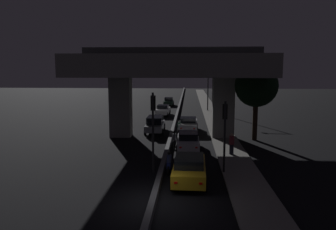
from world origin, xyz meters
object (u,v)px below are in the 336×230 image
Objects in this scene: motorcycle_black_filtering_mid at (174,141)px; motorcycle_white_filtering_far at (179,128)px; car_silver_lead_oncoming at (155,124)px; car_dark_green_third_oncoming at (169,101)px; street_lamp at (205,82)px; car_white_second at (188,140)px; car_white_second_oncoming at (163,110)px; traffic_light_right_of_median at (225,124)px; car_white_third at (188,124)px; car_taxi_yellow_lead at (189,168)px; traffic_light_left_of_median at (153,118)px; motorcycle_blue_filtering_near at (169,163)px; pedestrian_on_sidewalk at (232,144)px.

motorcycle_black_filtering_mid reaches higher than motorcycle_white_filtering_far.
car_silver_lead_oncoming reaches higher than car_dark_green_third_oncoming.
street_lamp is 1.77× the size of car_white_second.
car_white_second_oncoming is 2.52× the size of motorcycle_black_filtering_mid.
traffic_light_right_of_median is 2.42× the size of motorcycle_white_filtering_far.
motorcycle_white_filtering_far is at bearing 7.28° from car_white_second.
car_silver_lead_oncoming is 7.29m from motorcycle_black_filtering_mid.
street_lamp reaches higher than motorcycle_black_filtering_mid.
car_white_second_oncoming is 1.19× the size of car_dark_green_third_oncoming.
car_silver_lead_oncoming is at bearing 3.73° from car_white_second_oncoming.
traffic_light_right_of_median is 14.72m from car_white_third.
car_white_third is (-0.13, 16.05, -0.05)m from car_taxi_yellow_lead.
traffic_light_left_of_median reaches higher than motorcycle_blue_filtering_near.
street_lamp is at bearing -7.45° from car_white_third.
car_white_second is 1.29m from motorcycle_black_filtering_mid.
motorcycle_black_filtering_mid is (2.52, -32.90, -0.15)m from car_dark_green_third_oncoming.
traffic_light_left_of_median is 1.06× the size of car_taxi_yellow_lead.
traffic_light_left_of_median is at bearing 172.41° from car_white_third.
traffic_light_right_of_median is at bearing -169.66° from car_white_third.
car_taxi_yellow_lead reaches higher than motorcycle_blue_filtering_near.
traffic_light_right_of_median is 13.36m from motorcycle_white_filtering_far.
car_taxi_yellow_lead is 15.67m from car_silver_lead_oncoming.
pedestrian_on_sidewalk is (5.56, 4.37, -2.58)m from traffic_light_left_of_median.
car_taxi_yellow_lead is at bearing 4.42° from car_dark_green_third_oncoming.
car_silver_lead_oncoming is 2.72m from motorcycle_white_filtering_far.
traffic_light_right_of_median reaches higher than car_white_second_oncoming.
motorcycle_black_filtering_mid is (-1.16, 0.54, -0.16)m from car_white_second.
motorcycle_blue_filtering_near is (2.49, -39.59, -0.17)m from car_dark_green_third_oncoming.
motorcycle_white_filtering_far is at bearing 117.20° from pedestrian_on_sidewalk.
car_silver_lead_oncoming reaches higher than car_white_second_oncoming.
motorcycle_white_filtering_far is at bearing 0.70° from motorcycle_blue_filtering_near.
pedestrian_on_sidewalk reaches higher than car_white_second_oncoming.
street_lamp is at bearing -2.64° from car_taxi_yellow_lead.
motorcycle_blue_filtering_near is (-1.20, -6.15, -0.18)m from car_white_second.
pedestrian_on_sidewalk reaches higher than motorcycle_white_filtering_far.
street_lamp is at bearing 37.94° from car_dark_green_third_oncoming.
traffic_light_right_of_median is 0.97× the size of car_silver_lead_oncoming.
car_white_third is at bearing -2.85° from motorcycle_blue_filtering_near.
traffic_light_left_of_median is at bearing 5.23° from car_silver_lead_oncoming.
pedestrian_on_sidewalk is (3.36, -9.96, 0.17)m from car_white_third.
motorcycle_white_filtering_far is at bearing -100.58° from street_lamp.
traffic_light_left_of_median is 1.11× the size of traffic_light_right_of_median.
traffic_light_right_of_median reaches higher than motorcycle_white_filtering_far.
motorcycle_white_filtering_far is at bearing 84.26° from traffic_light_left_of_median.
car_dark_green_third_oncoming is (-3.67, 25.19, 0.00)m from car_white_third.
car_white_third is 0.98× the size of car_white_second_oncoming.
car_white_third is at bearing 19.86° from car_white_second_oncoming.
car_white_second is at bearing -118.11° from motorcycle_black_filtering_mid.
car_white_third is 2.86× the size of pedestrian_on_sidewalk.
car_dark_green_third_oncoming is (-6.29, 7.83, -3.82)m from street_lamp.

